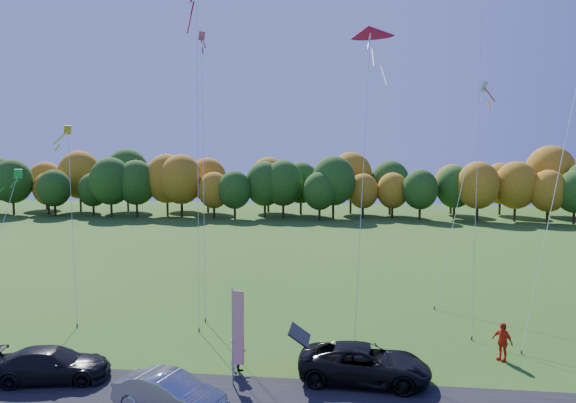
# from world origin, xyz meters

# --- Properties ---
(ground) EXTENTS (160.00, 160.00, 0.00)m
(ground) POSITION_xyz_m (0.00, 0.00, 0.00)
(ground) COLOR #295015
(tree_line) EXTENTS (116.00, 12.00, 10.00)m
(tree_line) POSITION_xyz_m (0.00, 55.00, 0.00)
(tree_line) COLOR #1E4711
(tree_line) RESTS_ON ground
(black_suv) EXTENTS (5.69, 2.91, 1.54)m
(black_suv) POSITION_xyz_m (4.09, -0.87, 0.77)
(black_suv) COLOR black
(black_suv) RESTS_ON ground
(silver_sedan) EXTENTS (4.57, 2.72, 1.42)m
(silver_sedan) POSITION_xyz_m (-3.21, -4.37, 0.71)
(silver_sedan) COLOR #99989D
(silver_sedan) RESTS_ON ground
(dark_truck_a) EXTENTS (5.10, 2.89, 1.39)m
(dark_truck_a) POSITION_xyz_m (-9.12, -2.38, 0.70)
(dark_truck_a) COLOR black
(dark_truck_a) RESTS_ON ground
(person_tailgate_a) EXTENTS (0.53, 0.67, 1.61)m
(person_tailgate_a) POSITION_xyz_m (-1.52, -0.84, 0.80)
(person_tailgate_a) COLOR white
(person_tailgate_a) RESTS_ON ground
(person_tailgate_b) EXTENTS (0.88, 0.98, 1.64)m
(person_tailgate_b) POSITION_xyz_m (-1.34, -0.62, 0.82)
(person_tailgate_b) COLOR gray
(person_tailgate_b) RESTS_ON ground
(person_east) EXTENTS (1.00, 1.10, 1.80)m
(person_east) POSITION_xyz_m (10.54, 2.14, 0.90)
(person_east) COLOR red
(person_east) RESTS_ON ground
(feather_flag) EXTENTS (0.53, 0.19, 4.13)m
(feather_flag) POSITION_xyz_m (-1.17, -1.94, 2.52)
(feather_flag) COLOR #999999
(feather_flag) RESTS_ON ground
(kite_delta_blue) EXTENTS (4.40, 10.54, 23.10)m
(kite_delta_blue) POSITION_xyz_m (-6.04, 9.09, 11.30)
(kite_delta_blue) COLOR #4C3F33
(kite_delta_blue) RESTS_ON ground
(kite_parafoil_orange) EXTENTS (4.90, 14.13, 33.54)m
(kite_parafoil_orange) POSITION_xyz_m (11.34, 11.45, 16.63)
(kite_parafoil_orange) COLOR #4C3F33
(kite_parafoil_orange) RESTS_ON ground
(kite_delta_red) EXTENTS (2.70, 9.46, 18.41)m
(kite_delta_red) POSITION_xyz_m (4.15, 5.96, 9.60)
(kite_delta_red) COLOR #4C3F33
(kite_delta_red) RESTS_ON ground
(kite_parafoil_rainbow) EXTENTS (7.36, 8.78, 18.74)m
(kite_parafoil_rainbow) POSITION_xyz_m (14.72, 7.18, 9.24)
(kite_parafoil_rainbow) COLOR #4C3F33
(kite_parafoil_rainbow) RESTS_ON ground
(kite_diamond_yellow) EXTENTS (4.57, 7.34, 11.86)m
(kite_diamond_yellow) POSITION_xyz_m (-13.66, 7.56, 5.74)
(kite_diamond_yellow) COLOR #4C3F33
(kite_diamond_yellow) RESTS_ON ground
(kite_diamond_white) EXTENTS (4.68, 6.77, 15.12)m
(kite_diamond_white) POSITION_xyz_m (10.74, 12.97, 7.32)
(kite_diamond_white) COLOR #4C3F33
(kite_diamond_white) RESTS_ON ground
(kite_diamond_pink) EXTENTS (2.57, 7.65, 18.31)m
(kite_diamond_pink) POSITION_xyz_m (-5.81, 9.49, 8.99)
(kite_diamond_pink) COLOR #4C3F33
(kite_diamond_pink) RESTS_ON ground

